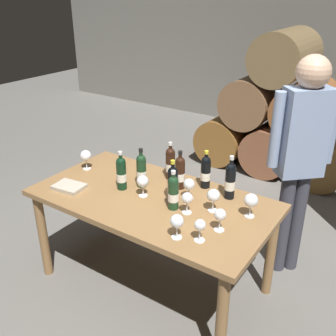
% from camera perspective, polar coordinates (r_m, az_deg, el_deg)
% --- Properties ---
extents(ground_plane, '(14.00, 14.00, 0.00)m').
position_cam_1_polar(ground_plane, '(3.20, -2.09, -16.22)').
color(ground_plane, '#66635E').
extents(cellar_back_wall, '(10.00, 0.24, 2.80)m').
position_cam_1_polar(cellar_back_wall, '(6.34, 21.68, 16.93)').
color(cellar_back_wall, slate).
rests_on(cellar_back_wall, ground_plane).
extents(barrel_stack, '(1.86, 0.90, 1.69)m').
position_cam_1_polar(barrel_stack, '(4.97, 15.82, 7.14)').
color(barrel_stack, brown).
rests_on(barrel_stack, ground_plane).
extents(dining_table, '(1.70, 0.90, 0.76)m').
position_cam_1_polar(dining_table, '(2.81, -2.30, -5.90)').
color(dining_table, olive).
rests_on(dining_table, ground_plane).
extents(wine_bottle_0, '(0.07, 0.07, 0.30)m').
position_cam_1_polar(wine_bottle_0, '(2.86, -3.91, -0.31)').
color(wine_bottle_0, '#19381E').
rests_on(wine_bottle_0, dining_table).
extents(wine_bottle_1, '(0.07, 0.07, 0.30)m').
position_cam_1_polar(wine_bottle_1, '(2.97, 0.34, 0.75)').
color(wine_bottle_1, black).
rests_on(wine_bottle_1, dining_table).
extents(wine_bottle_2, '(0.07, 0.07, 0.32)m').
position_cam_1_polar(wine_bottle_2, '(2.73, 9.07, -1.77)').
color(wine_bottle_2, black).
rests_on(wine_bottle_2, dining_table).
extents(wine_bottle_3, '(0.07, 0.07, 0.29)m').
position_cam_1_polar(wine_bottle_3, '(2.85, 5.52, -0.52)').
color(wine_bottle_3, black).
rests_on(wine_bottle_3, dining_table).
extents(wine_bottle_4, '(0.07, 0.07, 0.28)m').
position_cam_1_polar(wine_bottle_4, '(2.57, 0.78, -3.55)').
color(wine_bottle_4, '#19381E').
rests_on(wine_bottle_4, dining_table).
extents(wine_bottle_5, '(0.07, 0.07, 0.29)m').
position_cam_1_polar(wine_bottle_5, '(2.83, 1.77, -0.62)').
color(wine_bottle_5, black).
rests_on(wine_bottle_5, dining_table).
extents(wine_bottle_6, '(0.07, 0.07, 0.30)m').
position_cam_1_polar(wine_bottle_6, '(2.66, 0.70, -2.28)').
color(wine_bottle_6, black).
rests_on(wine_bottle_6, dining_table).
extents(wine_bottle_7, '(0.07, 0.07, 0.29)m').
position_cam_1_polar(wine_bottle_7, '(2.84, -6.83, -0.70)').
color(wine_bottle_7, black).
rests_on(wine_bottle_7, dining_table).
extents(wine_glass_0, '(0.09, 0.09, 0.16)m').
position_cam_1_polar(wine_glass_0, '(3.20, -11.93, 1.72)').
color(wine_glass_0, white).
rests_on(wine_glass_0, dining_table).
extents(wine_glass_1, '(0.07, 0.07, 0.15)m').
position_cam_1_polar(wine_glass_1, '(2.53, 2.81, -4.51)').
color(wine_glass_1, white).
rests_on(wine_glass_1, dining_table).
extents(wine_glass_2, '(0.09, 0.09, 0.16)m').
position_cam_1_polar(wine_glass_2, '(2.56, 6.66, -4.07)').
color(wine_glass_2, white).
rests_on(wine_glass_2, dining_table).
extents(wine_glass_3, '(0.07, 0.07, 0.14)m').
position_cam_1_polar(wine_glass_3, '(2.27, 4.69, -8.44)').
color(wine_glass_3, white).
rests_on(wine_glass_3, dining_table).
extents(wine_glass_4, '(0.08, 0.08, 0.16)m').
position_cam_1_polar(wine_glass_4, '(2.28, 1.30, -7.87)').
color(wine_glass_4, white).
rests_on(wine_glass_4, dining_table).
extents(wine_glass_5, '(0.07, 0.07, 0.15)m').
position_cam_1_polar(wine_glass_5, '(2.37, 7.61, -6.89)').
color(wine_glass_5, white).
rests_on(wine_glass_5, dining_table).
extents(wine_glass_6, '(0.08, 0.08, 0.16)m').
position_cam_1_polar(wine_glass_6, '(2.73, -3.72, -2.03)').
color(wine_glass_6, white).
rests_on(wine_glass_6, dining_table).
extents(wine_glass_7, '(0.08, 0.08, 0.15)m').
position_cam_1_polar(wine_glass_7, '(2.69, 3.09, -2.47)').
color(wine_glass_7, white).
rests_on(wine_glass_7, dining_table).
extents(wine_glass_8, '(0.09, 0.09, 0.16)m').
position_cam_1_polar(wine_glass_8, '(2.54, 12.03, -4.72)').
color(wine_glass_8, white).
rests_on(wine_glass_8, dining_table).
extents(tasting_notebook, '(0.24, 0.19, 0.03)m').
position_cam_1_polar(tasting_notebook, '(2.96, -14.22, -2.67)').
color(tasting_notebook, '#B2A893').
rests_on(tasting_notebook, dining_table).
extents(sommelier_presenting, '(0.38, 0.37, 1.72)m').
position_cam_1_polar(sommelier_presenting, '(2.96, 18.88, 2.49)').
color(sommelier_presenting, '#383842').
rests_on(sommelier_presenting, ground_plane).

